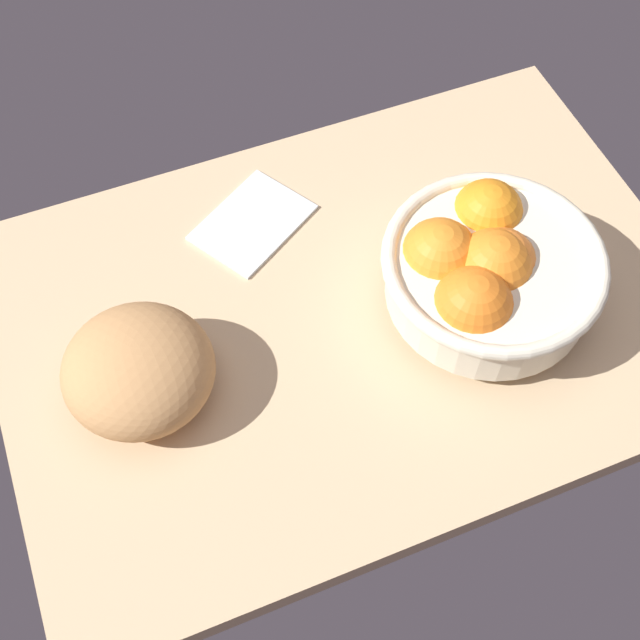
{
  "coord_description": "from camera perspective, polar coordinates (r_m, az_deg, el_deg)",
  "views": [
    {
      "loc": [
        21.2,
        44.63,
        76.95
      ],
      "look_at": [
        4.62,
        3.08,
        5.0
      ],
      "focal_mm": 47.21,
      "sensor_mm": 36.0,
      "label": 1
    }
  ],
  "objects": [
    {
      "name": "ground_plane",
      "position": [
        0.93,
        1.95,
        0.28
      ],
      "size": [
        75.62,
        52.44,
        3.0
      ],
      "primitive_type": "cube",
      "color": "#CEAE84"
    },
    {
      "name": "fruit_bowl",
      "position": [
        0.89,
        11.13,
        3.4
      ],
      "size": [
        23.26,
        23.26,
        10.63
      ],
      "color": "beige",
      "rests_on": "ground"
    },
    {
      "name": "bread_loaf",
      "position": [
        0.84,
        -12.2,
        -3.33
      ],
      "size": [
        19.12,
        18.98,
        9.04
      ],
      "primitive_type": "ellipsoid",
      "rotation": [
        0.0,
        0.0,
        2.82
      ],
      "color": "tan",
      "rests_on": "ground"
    },
    {
      "name": "napkin_folded",
      "position": [
        0.98,
        -4.6,
        6.69
      ],
      "size": [
        15.89,
        14.67,
        0.82
      ],
      "primitive_type": "cube",
      "rotation": [
        0.0,
        0.0,
        0.54
      ],
      "color": "silver",
      "rests_on": "ground"
    }
  ]
}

